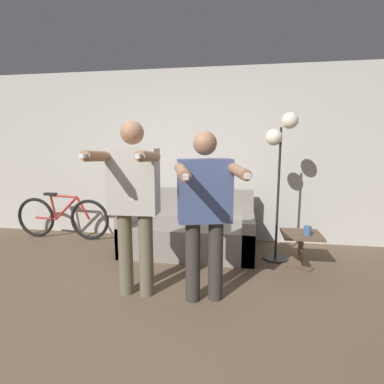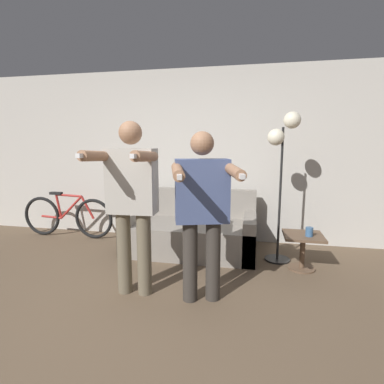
{
  "view_description": "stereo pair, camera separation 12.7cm",
  "coord_description": "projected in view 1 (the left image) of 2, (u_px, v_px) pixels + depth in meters",
  "views": [
    {
      "loc": [
        0.85,
        -2.06,
        1.47
      ],
      "look_at": [
        0.3,
        1.25,
        0.94
      ],
      "focal_mm": 28.0,
      "sensor_mm": 36.0,
      "label": 1
    },
    {
      "loc": [
        0.97,
        -2.04,
        1.47
      ],
      "look_at": [
        0.3,
        1.25,
        0.94
      ],
      "focal_mm": 28.0,
      "sensor_mm": 36.0,
      "label": 2
    }
  ],
  "objects": [
    {
      "name": "person_left",
      "position": [
        133.0,
        197.0,
        2.83
      ],
      "size": [
        0.55,
        0.69,
        1.69
      ],
      "rotation": [
        0.0,
        0.0,
        0.03
      ],
      "color": "#6B604C",
      "rests_on": "ground_plane"
    },
    {
      "name": "couch",
      "position": [
        189.0,
        232.0,
        4.18
      ],
      "size": [
        1.76,
        0.94,
        0.83
      ],
      "color": "gray",
      "rests_on": "ground_plane"
    },
    {
      "name": "side_table",
      "position": [
        301.0,
        243.0,
        3.59
      ],
      "size": [
        0.45,
        0.45,
        0.43
      ],
      "color": "brown",
      "rests_on": "ground_plane"
    },
    {
      "name": "ground_plane",
      "position": [
        129.0,
        332.0,
        2.37
      ],
      "size": [
        16.0,
        16.0,
        0.0
      ],
      "primitive_type": "plane",
      "color": "brown"
    },
    {
      "name": "cup",
      "position": [
        308.0,
        231.0,
        3.5
      ],
      "size": [
        0.08,
        0.08,
        0.11
      ],
      "color": "#3D6693",
      "rests_on": "side_table"
    },
    {
      "name": "cat",
      "position": [
        197.0,
        183.0,
        4.42
      ],
      "size": [
        0.4,
        0.14,
        0.18
      ],
      "color": "#3D3833",
      "rests_on": "couch"
    },
    {
      "name": "wall_back",
      "position": [
        186.0,
        156.0,
        4.64
      ],
      "size": [
        10.0,
        0.05,
        2.6
      ],
      "color": "beige",
      "rests_on": "ground_plane"
    },
    {
      "name": "person_right",
      "position": [
        205.0,
        205.0,
        2.73
      ],
      "size": [
        0.67,
        0.78,
        1.59
      ],
      "rotation": [
        0.0,
        0.0,
        0.29
      ],
      "color": "#38332D",
      "rests_on": "ground_plane"
    },
    {
      "name": "floor_lamp",
      "position": [
        281.0,
        148.0,
        3.68
      ],
      "size": [
        0.38,
        0.32,
        1.86
      ],
      "color": "black",
      "rests_on": "ground_plane"
    },
    {
      "name": "bicycle",
      "position": [
        62.0,
        217.0,
        4.73
      ],
      "size": [
        1.56,
        0.07,
        0.73
      ],
      "color": "black",
      "rests_on": "ground_plane"
    }
  ]
}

